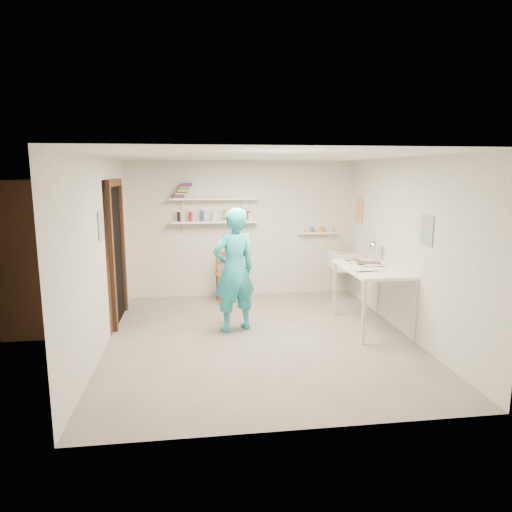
{
  "coord_description": "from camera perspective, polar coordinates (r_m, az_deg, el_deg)",
  "views": [
    {
      "loc": [
        -0.83,
        -5.78,
        2.19
      ],
      "look_at": [
        0.0,
        0.4,
        1.05
      ],
      "focal_mm": 32.0,
      "sensor_mm": 36.0,
      "label": 1
    }
  ],
  "objects": [
    {
      "name": "work_table",
      "position": [
        6.71,
        14.3,
        -5.09
      ],
      "size": [
        0.79,
        1.32,
        0.88
      ],
      "primitive_type": "cube",
      "color": "white",
      "rests_on": "ground"
    },
    {
      "name": "door_jamb_near",
      "position": [
        6.54,
        -17.56,
        -0.61
      ],
      "size": [
        0.06,
        0.1,
        2.0
      ],
      "primitive_type": "cube",
      "color": "brown",
      "rests_on": "ground"
    },
    {
      "name": "book_stack",
      "position": [
        7.91,
        -9.12,
        8.08
      ],
      "size": [
        0.34,
        0.14,
        0.25
      ],
      "color": "red",
      "rests_on": "shelf_upper"
    },
    {
      "name": "door_lintel",
      "position": [
        6.92,
        -17.34,
        8.74
      ],
      "size": [
        0.06,
        1.05,
        0.1
      ],
      "primitive_type": "cube",
      "color": "brown",
      "rests_on": "wall_left"
    },
    {
      "name": "wall_left",
      "position": [
        5.98,
        -18.92,
        0.26
      ],
      "size": [
        0.02,
        4.5,
        2.4
      ],
      "primitive_type": "cube",
      "color": "silver",
      "rests_on": "ground"
    },
    {
      "name": "floor",
      "position": [
        6.24,
        0.5,
        -10.29
      ],
      "size": [
        4.0,
        4.5,
        0.02
      ],
      "primitive_type": "cube",
      "color": "slate",
      "rests_on": "ground"
    },
    {
      "name": "door_jamb_far",
      "position": [
        7.51,
        -16.29,
        0.83
      ],
      "size": [
        0.06,
        0.1,
        2.0
      ],
      "primitive_type": "cube",
      "color": "brown",
      "rests_on": "ground"
    },
    {
      "name": "corridor_box",
      "position": [
        7.17,
        -22.67,
        0.41
      ],
      "size": [
        1.4,
        1.5,
        2.1
      ],
      "primitive_type": "cube",
      "color": "brown",
      "rests_on": "ground"
    },
    {
      "name": "man",
      "position": [
        6.29,
        -2.75,
        -1.81
      ],
      "size": [
        0.74,
        0.62,
        1.73
      ],
      "primitive_type": "imported",
      "rotation": [
        0.0,
        0.0,
        3.53
      ],
      "color": "#23A1B2",
      "rests_on": "ground"
    },
    {
      "name": "ledge_shelf",
      "position": [
        8.31,
        7.62,
        2.89
      ],
      "size": [
        0.7,
        0.14,
        0.03
      ],
      "primitive_type": "cube",
      "color": "white",
      "rests_on": "wall_back"
    },
    {
      "name": "wooden_chair",
      "position": [
        7.77,
        -3.31,
        -2.35
      ],
      "size": [
        0.48,
        0.46,
        0.96
      ],
      "primitive_type": "cube",
      "rotation": [
        0.0,
        0.0,
        0.09
      ],
      "color": "brown",
      "rests_on": "ground"
    },
    {
      "name": "ceiling",
      "position": [
        5.84,
        0.54,
        12.52
      ],
      "size": [
        4.0,
        4.5,
        0.02
      ],
      "primitive_type": "cube",
      "color": "silver",
      "rests_on": "wall_back"
    },
    {
      "name": "wall_back",
      "position": [
        8.14,
        -1.76,
        3.38
      ],
      "size": [
        4.0,
        0.02,
        2.4
      ],
      "primitive_type": "cube",
      "color": "silver",
      "rests_on": "ground"
    },
    {
      "name": "spray_cans",
      "position": [
        7.95,
        -5.27,
        4.99
      ],
      "size": [
        1.26,
        0.06,
        0.17
      ],
      "color": "black",
      "rests_on": "shelf_lower"
    },
    {
      "name": "wall_right",
      "position": [
        6.51,
        18.3,
        1.1
      ],
      "size": [
        0.02,
        4.5,
        2.4
      ],
      "primitive_type": "cube",
      "color": "silver",
      "rests_on": "ground"
    },
    {
      "name": "ledge_pots",
      "position": [
        8.3,
        7.63,
        3.3
      ],
      "size": [
        0.48,
        0.07,
        0.09
      ],
      "color": "silver",
      "rests_on": "ledge_shelf"
    },
    {
      "name": "belfast_sink",
      "position": [
        8.05,
        11.18,
        -0.49
      ],
      "size": [
        0.48,
        0.6,
        0.3
      ],
      "primitive_type": "cube",
      "color": "white",
      "rests_on": "wall_right"
    },
    {
      "name": "poster_right_a",
      "position": [
        8.11,
        12.76,
        5.59
      ],
      "size": [
        0.01,
        0.34,
        0.42
      ],
      "primitive_type": "cube",
      "color": "#995933",
      "rests_on": "wall_right"
    },
    {
      "name": "shelf_lower",
      "position": [
        7.96,
        -5.26,
        4.27
      ],
      "size": [
        1.5,
        0.22,
        0.03
      ],
      "primitive_type": "cube",
      "color": "white",
      "rests_on": "wall_back"
    },
    {
      "name": "poster_right_b",
      "position": [
        5.98,
        20.56,
        3.07
      ],
      "size": [
        0.01,
        0.3,
        0.38
      ],
      "primitive_type": "cube",
      "color": "#3F724C",
      "rests_on": "wall_right"
    },
    {
      "name": "shelf_upper",
      "position": [
        7.93,
        -5.31,
        7.15
      ],
      "size": [
        1.5,
        0.22,
        0.03
      ],
      "primitive_type": "cube",
      "color": "white",
      "rests_on": "wall_back"
    },
    {
      "name": "wall_clock",
      "position": [
        6.45,
        -2.2,
        1.09
      ],
      "size": [
        0.3,
        0.15,
        0.31
      ],
      "primitive_type": "cylinder",
      "rotation": [
        1.57,
        0.0,
        0.39
      ],
      "color": "#CCC48B",
      "rests_on": "man"
    },
    {
      "name": "desk_lamp",
      "position": [
        7.13,
        14.59,
        1.23
      ],
      "size": [
        0.16,
        0.16,
        0.16
      ],
      "primitive_type": "sphere",
      "color": "silver",
      "rests_on": "work_table"
    },
    {
      "name": "poster_left",
      "position": [
        5.97,
        -18.82,
        3.66
      ],
      "size": [
        0.01,
        0.28,
        0.36
      ],
      "primitive_type": "cube",
      "color": "#334C7F",
      "rests_on": "wall_left"
    },
    {
      "name": "wall_front",
      "position": [
        3.75,
        5.47,
        -5.03
      ],
      "size": [
        4.0,
        0.02,
        2.4
      ],
      "primitive_type": "cube",
      "color": "silver",
      "rests_on": "ground"
    },
    {
      "name": "doorway_recess",
      "position": [
        7.03,
        -17.04,
        0.16
      ],
      "size": [
        0.02,
        0.9,
        2.0
      ],
      "primitive_type": "cube",
      "color": "black",
      "rests_on": "wall_left"
    },
    {
      "name": "papers",
      "position": [
        6.6,
        14.48,
        -1.29
      ],
      "size": [
        0.3,
        0.22,
        0.03
      ],
      "color": "silver",
      "rests_on": "work_table"
    }
  ]
}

